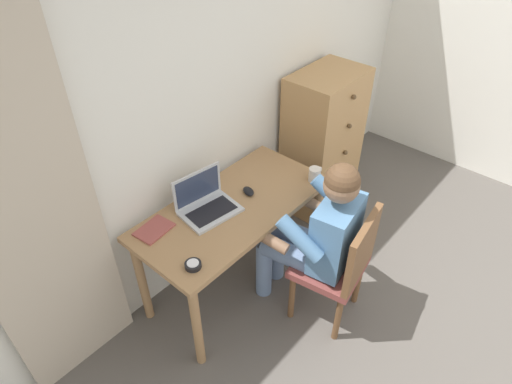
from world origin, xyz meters
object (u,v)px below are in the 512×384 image
at_px(laptop, 206,203).
at_px(notebook_pad, 154,229).
at_px(desk_clock, 193,265).
at_px(dresser, 322,143).
at_px(desk, 234,218).
at_px(chair, 341,264).
at_px(person_seated, 316,231).
at_px(computer_mouse, 248,191).
at_px(coffee_mug, 315,174).

distance_m(laptop, notebook_pad, 0.35).
bearing_deg(desk_clock, dresser, 10.14).
distance_m(desk, chair, 0.72).
height_order(laptop, desk_clock, laptop).
height_order(desk, laptop, laptop).
bearing_deg(person_seated, desk_clock, 157.41).
xyz_separation_m(desk, computer_mouse, (0.15, 0.01, 0.12)).
height_order(chair, laptop, laptop).
bearing_deg(coffee_mug, dresser, 28.97).
bearing_deg(computer_mouse, chair, -60.79).
relative_size(dresser, coffee_mug, 9.90).
distance_m(dresser, desk_clock, 1.70).
height_order(dresser, chair, dresser).
distance_m(computer_mouse, notebook_pad, 0.64).
distance_m(dresser, coffee_mug, 0.73).
height_order(dresser, person_seated, same).
bearing_deg(laptop, notebook_pad, 163.83).
height_order(notebook_pad, coffee_mug, coffee_mug).
relative_size(chair, person_seated, 0.73).
relative_size(computer_mouse, notebook_pad, 0.48).
height_order(dresser, desk_clock, dresser).
height_order(person_seated, coffee_mug, person_seated).
height_order(desk, coffee_mug, coffee_mug).
bearing_deg(desk, coffee_mug, -22.70).
bearing_deg(notebook_pad, person_seated, -51.31).
distance_m(dresser, person_seated, 1.12).
bearing_deg(person_seated, coffee_mug, 37.68).
xyz_separation_m(desk_clock, notebook_pad, (0.04, 0.38, -0.01)).
relative_size(laptop, desk_clock, 4.13).
height_order(desk, chair, chair).
bearing_deg(chair, desk_clock, 147.28).
relative_size(notebook_pad, coffee_mug, 1.75).
distance_m(chair, desk_clock, 0.92).
xyz_separation_m(dresser, coffee_mug, (-0.62, -0.34, 0.19)).
distance_m(desk, computer_mouse, 0.20).
xyz_separation_m(chair, computer_mouse, (-0.09, 0.67, 0.27)).
height_order(chair, notebook_pad, chair).
height_order(desk, desk_clock, desk_clock).
bearing_deg(coffee_mug, laptop, 154.22).
xyz_separation_m(dresser, laptop, (-1.29, -0.01, 0.19)).
xyz_separation_m(dresser, chair, (-0.92, -0.78, -0.11)).
bearing_deg(chair, notebook_pad, 129.32).
bearing_deg(desk_clock, notebook_pad, 83.64).
height_order(chair, coffee_mug, chair).
relative_size(person_seated, notebook_pad, 5.66).
bearing_deg(computer_mouse, desk_clock, -141.63).
relative_size(person_seated, laptop, 3.20).
relative_size(chair, desk_clock, 9.67).
xyz_separation_m(person_seated, desk_clock, (-0.72, 0.30, 0.08)).
relative_size(desk_clock, coffee_mug, 0.75).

